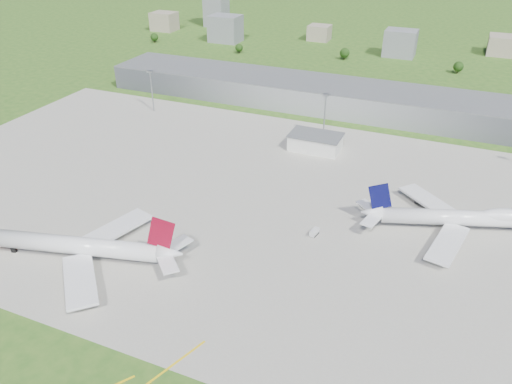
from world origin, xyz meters
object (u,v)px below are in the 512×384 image
at_px(airliner_blue_quad, 462,218).
at_px(van_white_near, 314,232).
at_px(fire_truck, 3,240).
at_px(tug_yellow, 59,244).
at_px(airliner_red_twin, 82,247).
at_px(van_white_far, 451,220).

xyz_separation_m(airliner_blue_quad, van_white_near, (-52.06, -26.34, -4.27)).
distance_m(fire_truck, van_white_near, 119.18).
relative_size(airliner_blue_quad, tug_yellow, 16.65).
height_order(airliner_red_twin, van_white_far, airliner_red_twin).
distance_m(fire_truck, tug_yellow, 21.69).
relative_size(airliner_red_twin, van_white_far, 15.52).
relative_size(van_white_near, van_white_far, 1.03).
xyz_separation_m(fire_truck, van_white_near, (107.32, 51.83, -0.52)).
bearing_deg(airliner_red_twin, van_white_near, -160.59).
bearing_deg(airliner_blue_quad, airliner_red_twin, -168.07).
height_order(fire_truck, van_white_near, fire_truck).
height_order(airliner_blue_quad, tug_yellow, airliner_blue_quad).
relative_size(airliner_blue_quad, fire_truck, 8.81).
height_order(fire_truck, tug_yellow, fire_truck).
relative_size(airliner_blue_quad, van_white_far, 14.92).
bearing_deg(airliner_blue_quad, van_white_far, 112.78).
bearing_deg(van_white_far, airliner_blue_quad, -54.14).
bearing_deg(fire_truck, airliner_blue_quad, 16.87).
relative_size(fire_truck, van_white_near, 1.64).
bearing_deg(van_white_near, tug_yellow, 127.65).
height_order(airliner_red_twin, tug_yellow, airliner_red_twin).
height_order(airliner_blue_quad, fire_truck, airliner_blue_quad).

